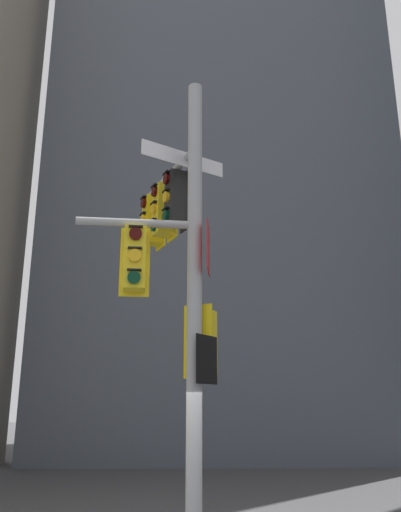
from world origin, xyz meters
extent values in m
cube|color=#4C5460|center=(1.29, 20.45, 14.50)|extent=(15.84, 15.84, 29.00)
cylinder|color=#9EA0A3|center=(0.00, 0.00, 3.86)|extent=(0.24, 0.24, 7.72)
cylinder|color=#9EA0A3|center=(-0.47, 1.08, 6.51)|extent=(1.07, 2.21, 0.13)
cylinder|color=#9EA0A3|center=(-0.95, -0.09, 5.13)|extent=(1.90, 0.32, 0.13)
cube|color=black|center=(-0.16, 0.83, 5.91)|extent=(0.22, 0.45, 1.14)
cube|color=black|center=(-0.33, 0.76, 5.91)|extent=(0.45, 0.45, 1.00)
cylinder|color=#360605|center=(-0.52, 0.67, 6.26)|extent=(0.14, 0.21, 0.20)
cube|color=black|center=(-0.52, 0.67, 6.38)|extent=(0.15, 0.23, 0.02)
cylinder|color=yellow|center=(-0.52, 0.67, 5.91)|extent=(0.14, 0.21, 0.20)
cube|color=black|center=(-0.52, 0.67, 6.03)|extent=(0.15, 0.23, 0.02)
cylinder|color=#06311C|center=(-0.52, 0.67, 5.56)|extent=(0.14, 0.21, 0.20)
cube|color=black|center=(-0.52, 0.67, 5.68)|extent=(0.15, 0.23, 0.02)
cube|color=yellow|center=(-0.42, 1.43, 5.91)|extent=(0.22, 0.45, 1.14)
cube|color=yellow|center=(-0.59, 1.35, 5.91)|extent=(0.45, 0.45, 1.00)
cylinder|color=#360605|center=(-0.78, 1.27, 6.26)|extent=(0.14, 0.21, 0.20)
cube|color=black|center=(-0.78, 1.27, 6.38)|extent=(0.15, 0.23, 0.02)
cylinder|color=yellow|center=(-0.78, 1.27, 5.91)|extent=(0.14, 0.21, 0.20)
cube|color=black|center=(-0.78, 1.27, 6.03)|extent=(0.15, 0.23, 0.02)
cylinder|color=#06311C|center=(-0.78, 1.27, 5.56)|extent=(0.14, 0.21, 0.20)
cube|color=black|center=(-0.78, 1.27, 5.68)|extent=(0.15, 0.23, 0.02)
cube|color=yellow|center=(-0.68, 2.02, 5.91)|extent=(0.22, 0.45, 1.14)
cube|color=yellow|center=(-0.85, 1.94, 5.91)|extent=(0.45, 0.45, 1.00)
cylinder|color=#360605|center=(-1.04, 1.86, 6.26)|extent=(0.14, 0.21, 0.20)
cube|color=black|center=(-1.04, 1.86, 6.38)|extent=(0.15, 0.23, 0.02)
cylinder|color=yellow|center=(-1.04, 1.86, 5.91)|extent=(0.14, 0.21, 0.20)
cube|color=black|center=(-1.04, 1.86, 6.03)|extent=(0.15, 0.23, 0.02)
cylinder|color=#06311C|center=(-1.04, 1.86, 5.56)|extent=(0.14, 0.21, 0.20)
cube|color=black|center=(-1.04, 1.86, 5.68)|extent=(0.15, 0.23, 0.02)
cube|color=yellow|center=(-0.96, 0.09, 4.53)|extent=(0.48, 0.08, 1.14)
cube|color=yellow|center=(-0.95, -0.09, 4.53)|extent=(0.37, 0.37, 1.00)
cylinder|color=#360605|center=(-0.93, -0.29, 4.88)|extent=(0.20, 0.08, 0.20)
cube|color=black|center=(-0.92, -0.30, 5.00)|extent=(0.23, 0.09, 0.02)
cylinder|color=yellow|center=(-0.93, -0.29, 4.53)|extent=(0.20, 0.08, 0.20)
cube|color=black|center=(-0.92, -0.30, 4.65)|extent=(0.23, 0.09, 0.02)
cylinder|color=#06311C|center=(-0.93, -0.29, 4.18)|extent=(0.20, 0.08, 0.20)
cube|color=black|center=(-0.92, -0.30, 4.30)|extent=(0.23, 0.09, 0.02)
cube|color=yellow|center=(0.06, 0.12, 3.27)|extent=(0.44, 0.24, 1.14)
cube|color=yellow|center=(0.14, 0.29, 3.27)|extent=(0.46, 0.46, 1.00)
cylinder|color=#360605|center=(0.23, 0.47, 3.62)|extent=(0.21, 0.14, 0.20)
cube|color=black|center=(0.23, 0.47, 3.74)|extent=(0.23, 0.16, 0.02)
cylinder|color=#3C2C06|center=(0.23, 0.47, 3.27)|extent=(0.21, 0.14, 0.20)
cube|color=black|center=(0.23, 0.47, 3.39)|extent=(0.23, 0.16, 0.02)
cylinder|color=#19C672|center=(0.23, 0.47, 2.92)|extent=(0.21, 0.14, 0.20)
cube|color=black|center=(0.23, 0.47, 3.04)|extent=(0.23, 0.16, 0.02)
cube|color=white|center=(-0.19, 0.29, 6.47)|extent=(1.41, 0.93, 0.28)
cube|color=#19479E|center=(-0.19, 0.29, 6.47)|extent=(1.38, 0.90, 0.24)
cube|color=red|center=(0.22, -0.02, 4.74)|extent=(0.06, 0.64, 0.80)
cube|color=white|center=(0.22, -0.02, 4.74)|extent=(0.06, 0.60, 0.76)
cube|color=black|center=(0.19, -0.12, 2.97)|extent=(0.33, 0.52, 0.72)
cube|color=white|center=(0.19, -0.12, 2.97)|extent=(0.31, 0.48, 0.68)
camera|label=1|loc=(-0.04, -7.98, 2.35)|focal=36.32mm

